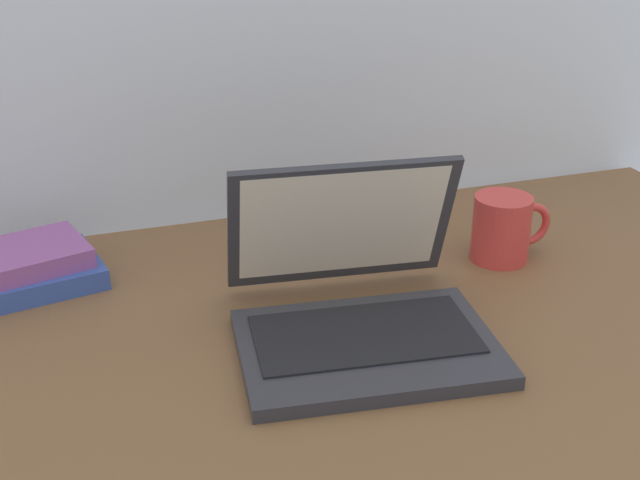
% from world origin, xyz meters
% --- Properties ---
extents(desk, '(1.60, 0.76, 0.03)m').
position_xyz_m(desk, '(0.00, 0.00, 0.01)').
color(desk, brown).
rests_on(desk, ground).
extents(laptop, '(0.34, 0.33, 0.21)m').
position_xyz_m(laptop, '(0.07, -0.04, 0.07)').
color(laptop, '#2D2D33').
rests_on(laptop, desk).
extents(coffee_mug, '(0.13, 0.09, 0.10)m').
position_xyz_m(coffee_mug, '(0.35, 0.10, 0.08)').
color(coffee_mug, red).
rests_on(coffee_mug, desk).
extents(remote_control_near, '(0.08, 0.17, 0.02)m').
position_xyz_m(remote_control_near, '(0.17, 0.25, 0.04)').
color(remote_control_near, black).
rests_on(remote_control_near, desk).
extents(book_stack, '(0.22, 0.18, 0.06)m').
position_xyz_m(book_stack, '(-0.33, 0.23, 0.06)').
color(book_stack, '#334C99').
rests_on(book_stack, desk).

